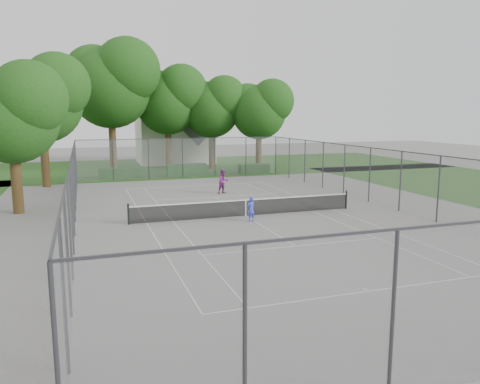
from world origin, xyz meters
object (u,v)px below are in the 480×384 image
object	(u,v)px
tennis_net	(246,207)
girl_player	(251,209)
house	(174,127)
woman_player	(223,181)

from	to	relation	value
tennis_net	girl_player	bearing A→B (deg)	-97.61
house	girl_player	world-z (taller)	house
tennis_net	girl_player	distance (m)	1.34
tennis_net	house	bearing A→B (deg)	86.58
tennis_net	house	size ratio (longest dim) A/B	1.25
woman_player	house	bearing A→B (deg)	70.44
girl_player	tennis_net	bearing A→B (deg)	-118.89
house	girl_player	xyz separation A→B (m)	(-1.97, -31.38, -3.50)
house	woman_player	xyz separation A→B (m)	(-0.81, -22.41, -3.29)
house	woman_player	size ratio (longest dim) A/B	5.97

